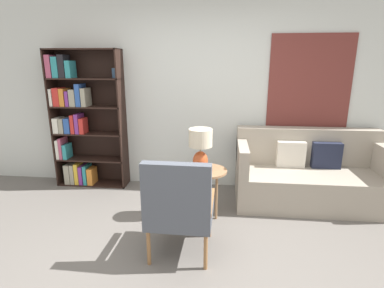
{
  "coord_description": "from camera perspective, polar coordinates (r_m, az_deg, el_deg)",
  "views": [
    {
      "loc": [
        0.4,
        -2.17,
        1.77
      ],
      "look_at": [
        0.06,
        0.98,
        0.9
      ],
      "focal_mm": 28.0,
      "sensor_mm": 36.0,
      "label": 1
    }
  ],
  "objects": [
    {
      "name": "wall_back",
      "position": [
        4.24,
        1.24,
        9.69
      ],
      "size": [
        6.4,
        0.08,
        2.7
      ],
      "color": "silver",
      "rests_on": "ground_plane"
    },
    {
      "name": "armchair",
      "position": [
        2.73,
        -2.52,
        -11.48
      ],
      "size": [
        0.61,
        0.61,
        0.97
      ],
      "color": "olive",
      "rests_on": "ground_plane"
    },
    {
      "name": "bookshelf",
      "position": [
        4.58,
        -20.67,
        4.19
      ],
      "size": [
        1.02,
        0.3,
        1.95
      ],
      "color": "black",
      "rests_on": "ground_plane"
    },
    {
      "name": "couch",
      "position": [
        4.17,
        21.34,
        -5.73
      ],
      "size": [
        1.85,
        0.85,
        0.93
      ],
      "color": "#9E9384",
      "rests_on": "ground_plane"
    },
    {
      "name": "ground_plane",
      "position": [
        2.83,
        -3.66,
        -23.42
      ],
      "size": [
        14.0,
        14.0,
        0.0
      ],
      "primitive_type": "plane",
      "color": "#66605B"
    },
    {
      "name": "table_lamp",
      "position": [
        3.36,
        1.62,
        -0.2
      ],
      "size": [
        0.27,
        0.27,
        0.48
      ],
      "color": "#C65128",
      "rests_on": "side_table"
    },
    {
      "name": "side_table",
      "position": [
        3.47,
        2.75,
        -6.05
      ],
      "size": [
        0.47,
        0.47,
        0.58
      ],
      "color": "#99704C",
      "rests_on": "ground_plane"
    }
  ]
}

